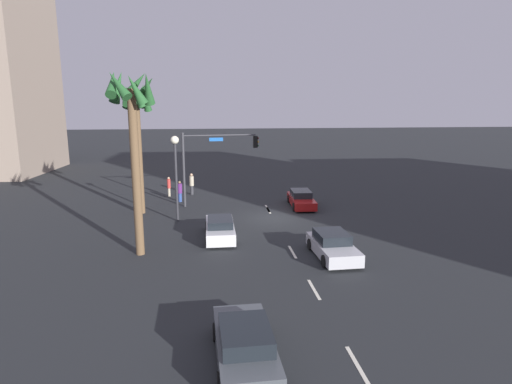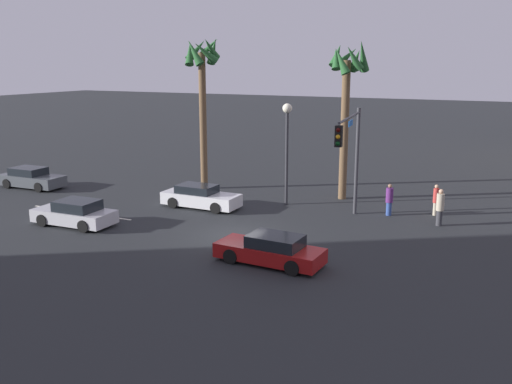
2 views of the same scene
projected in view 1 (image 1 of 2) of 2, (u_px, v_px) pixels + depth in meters
ground_plane at (273, 218)px, 31.00m from camera, size 220.00×220.00×0.00m
lane_stripe_0 at (358, 367)px, 13.49m from camera, size 2.28×0.14×0.01m
lane_stripe_1 at (314, 289)px, 19.09m from camera, size 2.09×0.14×0.01m
lane_stripe_2 at (292, 252)px, 23.89m from camera, size 2.06×0.14×0.01m
lane_stripe_3 at (269, 210)px, 33.15m from camera, size 1.97×0.14×0.01m
lane_stripe_4 at (268, 208)px, 33.69m from camera, size 2.33×0.14×0.01m
car_0 at (301, 199)px, 34.31m from camera, size 4.65×1.96×1.27m
car_1 at (220, 228)px, 26.24m from camera, size 4.59×1.82×1.32m
car_2 at (245, 345)px, 13.58m from camera, size 4.57×2.01×1.37m
car_3 at (333, 246)px, 23.03m from camera, size 4.36×2.07×1.34m
traffic_signal at (211, 155)px, 34.02m from camera, size 0.99×6.15×5.89m
streetlamp at (176, 162)px, 29.30m from camera, size 0.56×0.56×5.97m
pedestrian_0 at (180, 191)px, 35.85m from camera, size 0.53×0.53×1.77m
pedestrian_1 at (169, 186)px, 37.97m from camera, size 0.40×0.40×1.74m
pedestrian_2 at (192, 183)px, 38.65m from camera, size 0.50×0.50×1.94m
palm_tree_0 at (132, 117)px, 22.07m from camera, size 2.78×2.69×9.94m
palm_tree_1 at (137, 121)px, 31.01m from camera, size 2.34×2.39×9.60m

